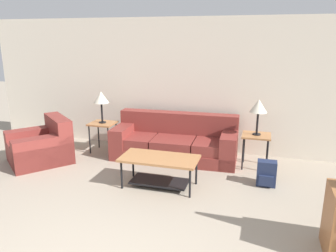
{
  "coord_description": "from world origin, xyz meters",
  "views": [
    {
      "loc": [
        1.44,
        -1.82,
        2.23
      ],
      "look_at": [
        -0.01,
        3.2,
        0.8
      ],
      "focal_mm": 35.0,
      "sensor_mm": 36.0,
      "label": 1
    }
  ],
  "objects_px": {
    "armchair": "(42,147)",
    "backpack": "(266,174)",
    "table_lamp_right": "(259,107)",
    "coffee_table": "(159,165)",
    "side_table_right": "(256,139)",
    "couch": "(175,143)",
    "side_table_left": "(103,126)",
    "table_lamp_left": "(101,98)"
  },
  "relations": [
    {
      "from": "backpack",
      "to": "side_table_left",
      "type": "bearing_deg",
      "value": 167.02
    },
    {
      "from": "table_lamp_left",
      "to": "backpack",
      "type": "relative_size",
      "value": 1.55
    },
    {
      "from": "side_table_left",
      "to": "backpack",
      "type": "height_order",
      "value": "side_table_left"
    },
    {
      "from": "coffee_table",
      "to": "side_table_left",
      "type": "xyz_separation_m",
      "value": [
        -1.56,
        1.21,
        0.17
      ]
    },
    {
      "from": "couch",
      "to": "armchair",
      "type": "xyz_separation_m",
      "value": [
        -2.3,
        -0.87,
        -0.01
      ]
    },
    {
      "from": "armchair",
      "to": "backpack",
      "type": "xyz_separation_m",
      "value": [
        3.97,
        0.08,
        -0.09
      ]
    },
    {
      "from": "side_table_left",
      "to": "backpack",
      "type": "bearing_deg",
      "value": -12.98
    },
    {
      "from": "armchair",
      "to": "backpack",
      "type": "relative_size",
      "value": 3.46
    },
    {
      "from": "couch",
      "to": "side_table_right",
      "type": "distance_m",
      "value": 1.49
    },
    {
      "from": "couch",
      "to": "side_table_right",
      "type": "xyz_separation_m",
      "value": [
        1.47,
        -0.07,
        0.23
      ]
    },
    {
      "from": "side_table_right",
      "to": "table_lamp_right",
      "type": "height_order",
      "value": "table_lamp_right"
    },
    {
      "from": "coffee_table",
      "to": "side_table_right",
      "type": "bearing_deg",
      "value": 41.25
    },
    {
      "from": "table_lamp_right",
      "to": "couch",
      "type": "bearing_deg",
      "value": 177.36
    },
    {
      "from": "armchair",
      "to": "side_table_right",
      "type": "xyz_separation_m",
      "value": [
        3.77,
        0.8,
        0.24
      ]
    },
    {
      "from": "side_table_right",
      "to": "couch",
      "type": "bearing_deg",
      "value": 177.36
    },
    {
      "from": "couch",
      "to": "table_lamp_left",
      "type": "distance_m",
      "value": 1.67
    },
    {
      "from": "table_lamp_left",
      "to": "side_table_right",
      "type": "bearing_deg",
      "value": 0.0
    },
    {
      "from": "table_lamp_right",
      "to": "backpack",
      "type": "bearing_deg",
      "value": -74.84
    },
    {
      "from": "armchair",
      "to": "side_table_left",
      "type": "xyz_separation_m",
      "value": [
        0.84,
        0.8,
        0.24
      ]
    },
    {
      "from": "coffee_table",
      "to": "side_table_left",
      "type": "distance_m",
      "value": 1.98
    },
    {
      "from": "couch",
      "to": "table_lamp_right",
      "type": "relative_size",
      "value": 3.76
    },
    {
      "from": "backpack",
      "to": "coffee_table",
      "type": "bearing_deg",
      "value": -162.82
    },
    {
      "from": "table_lamp_left",
      "to": "table_lamp_right",
      "type": "height_order",
      "value": "same"
    },
    {
      "from": "couch",
      "to": "coffee_table",
      "type": "bearing_deg",
      "value": -85.87
    },
    {
      "from": "coffee_table",
      "to": "backpack",
      "type": "distance_m",
      "value": 1.65
    },
    {
      "from": "table_lamp_right",
      "to": "side_table_right",
      "type": "bearing_deg",
      "value": 116.57
    },
    {
      "from": "coffee_table",
      "to": "table_lamp_right",
      "type": "height_order",
      "value": "table_lamp_right"
    },
    {
      "from": "table_lamp_left",
      "to": "backpack",
      "type": "xyz_separation_m",
      "value": [
        3.13,
        -0.72,
        -0.89
      ]
    },
    {
      "from": "table_lamp_right",
      "to": "coffee_table",
      "type": "bearing_deg",
      "value": -138.75
    },
    {
      "from": "side_table_left",
      "to": "table_lamp_left",
      "type": "xyz_separation_m",
      "value": [
        -0.0,
        -0.0,
        0.56
      ]
    },
    {
      "from": "couch",
      "to": "backpack",
      "type": "height_order",
      "value": "couch"
    },
    {
      "from": "side_table_right",
      "to": "coffee_table",
      "type": "bearing_deg",
      "value": -138.75
    },
    {
      "from": "side_table_right",
      "to": "table_lamp_left",
      "type": "distance_m",
      "value": 2.99
    },
    {
      "from": "table_lamp_left",
      "to": "couch",
      "type": "bearing_deg",
      "value": 2.65
    },
    {
      "from": "side_table_right",
      "to": "table_lamp_right",
      "type": "bearing_deg",
      "value": -63.43
    },
    {
      "from": "side_table_left",
      "to": "side_table_right",
      "type": "distance_m",
      "value": 2.94
    },
    {
      "from": "armchair",
      "to": "table_lamp_right",
      "type": "bearing_deg",
      "value": 12.01
    },
    {
      "from": "armchair",
      "to": "table_lamp_left",
      "type": "bearing_deg",
      "value": 43.85
    },
    {
      "from": "side_table_left",
      "to": "table_lamp_right",
      "type": "height_order",
      "value": "table_lamp_right"
    },
    {
      "from": "side_table_left",
      "to": "side_table_right",
      "type": "bearing_deg",
      "value": 0.0
    },
    {
      "from": "armchair",
      "to": "table_lamp_right",
      "type": "height_order",
      "value": "table_lamp_right"
    },
    {
      "from": "couch",
      "to": "coffee_table",
      "type": "distance_m",
      "value": 1.28
    }
  ]
}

